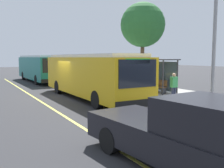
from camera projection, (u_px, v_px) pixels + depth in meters
The scene contains 12 objects.
ground_plane at pixel (68, 96), 17.93m from camera, with size 120.00×120.00×0.00m, color #2B2B2D.
sidewalk_curb at pixel (138, 90), 20.82m from camera, with size 44.00×6.40×0.15m, color gray.
lane_stripe_center at pixel (37, 99), 16.86m from camera, with size 36.00×0.14×0.01m, color #E0D64C.
transit_bus_main at pixel (90, 74), 16.95m from camera, with size 11.14×2.67×2.95m.
transit_bus_second at pixel (40, 67), 28.77m from camera, with size 10.94×2.76×2.95m.
pickup_truck at pixel (182, 135), 6.26m from camera, with size 5.58×2.56×1.85m.
bus_shelter at pixel (158, 69), 18.86m from camera, with size 2.90×1.60×2.48m.
waiting_bench at pixel (158, 86), 18.79m from camera, with size 1.60×0.48×0.95m.
route_sign_post at pixel (146, 70), 15.83m from camera, with size 0.44×0.08×2.80m.
pedestrian_commuter at pixel (174, 85), 14.88m from camera, with size 0.24×0.40×1.69m.
street_tree_near_shelter at pixel (143, 25), 23.56m from camera, with size 4.12×4.12×7.66m.
utility_pole at pixel (214, 44), 11.43m from camera, with size 0.16×0.16×6.40m, color gray.
Camera 1 is at (16.99, -5.93, 2.76)m, focal length 40.82 mm.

